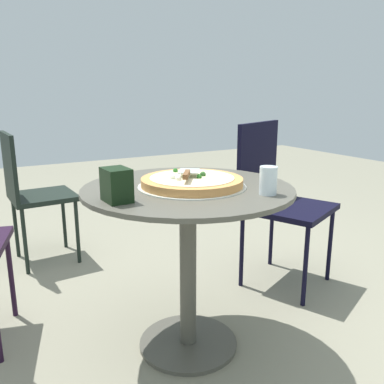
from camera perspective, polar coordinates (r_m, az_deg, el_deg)
name	(u,v)px	position (r m, az deg, el deg)	size (l,w,h in m)	color
ground_plane	(188,344)	(1.91, -0.54, -20.62)	(10.00, 10.00, 0.00)	gray
patio_table	(188,231)	(1.66, -0.58, -5.47)	(0.84, 0.84, 0.71)	#4E4C42
pizza_on_tray	(192,182)	(1.61, -0.01, 1.43)	(0.43, 0.43, 0.06)	silver
pizza_server	(188,173)	(1.57, -0.60, 2.73)	(0.16, 0.20, 0.02)	silver
drinking_cup	(268,181)	(1.50, 10.68, 1.59)	(0.06, 0.06, 0.10)	silver
napkin_dispenser	(117,185)	(1.40, -10.58, 0.98)	(0.11, 0.08, 0.12)	black
patio_chair_far	(30,188)	(2.73, -21.82, 0.50)	(0.40, 0.40, 0.84)	black
patio_chair_corner	(276,192)	(2.33, 11.70, -0.02)	(0.57, 0.57, 0.92)	black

